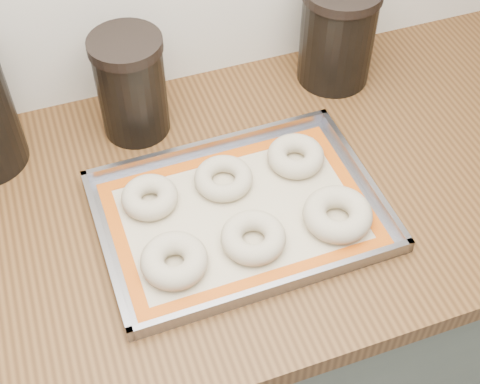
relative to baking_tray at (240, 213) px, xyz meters
name	(u,v)px	position (x,y,z in m)	size (l,w,h in m)	color
cabinet	(257,323)	(0.06, 0.05, -0.48)	(3.00, 0.65, 0.86)	#5C6458
countertop	(262,192)	(0.06, 0.05, -0.03)	(3.06, 0.68, 0.04)	brown
baking_tray	(240,213)	(0.00, 0.00, 0.00)	(0.46, 0.34, 0.03)	gray
baking_mat	(240,214)	(0.00, 0.00, 0.00)	(0.42, 0.30, 0.00)	#C6B793
bagel_front_left	(174,261)	(-0.13, -0.07, 0.02)	(0.10, 0.10, 0.04)	beige
bagel_front_mid	(253,238)	(0.00, -0.07, 0.01)	(0.10, 0.10, 0.03)	beige
bagel_front_right	(338,214)	(0.14, -0.07, 0.02)	(0.11, 0.11, 0.04)	beige
bagel_back_left	(150,197)	(-0.13, 0.07, 0.01)	(0.09, 0.09, 0.03)	beige
bagel_back_mid	(223,178)	(0.00, 0.07, 0.01)	(0.10, 0.10, 0.03)	beige
bagel_back_right	(296,156)	(0.13, 0.08, 0.01)	(0.10, 0.10, 0.03)	beige
canister_mid	(131,86)	(-0.11, 0.27, 0.09)	(0.13, 0.13, 0.20)	black
canister_right	(337,34)	(0.30, 0.28, 0.09)	(0.15, 0.15, 0.20)	black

